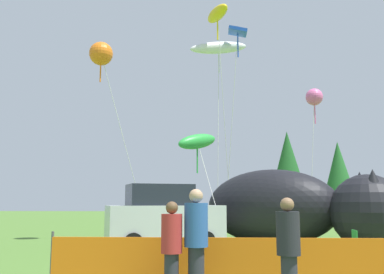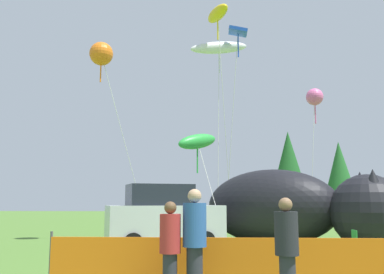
# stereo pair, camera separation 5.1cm
# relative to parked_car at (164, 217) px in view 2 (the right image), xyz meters

# --- Properties ---
(ground_plane) EXTENTS (120.00, 120.00, 0.00)m
(ground_plane) POSITION_rel_parked_car_xyz_m (2.17, -3.40, -1.11)
(ground_plane) COLOR #4C752D
(parked_car) EXTENTS (4.46, 3.00, 2.29)m
(parked_car) POSITION_rel_parked_car_xyz_m (0.00, 0.00, 0.00)
(parked_car) COLOR #B7BCC1
(parked_car) RESTS_ON ground
(folding_chair) EXTENTS (0.52, 0.52, 0.89)m
(folding_chair) POSITION_rel_parked_car_xyz_m (5.85, -3.35, -0.59)
(folding_chair) COLOR #267F33
(folding_chair) RESTS_ON ground
(inflatable_cat) EXTENTS (7.52, 5.51, 2.93)m
(inflatable_cat) POSITION_rel_parked_car_xyz_m (4.87, 1.03, 0.24)
(inflatable_cat) COLOR black
(inflatable_cat) RESTS_ON ground
(safety_fence) EXTENTS (8.68, 0.06, 1.11)m
(safety_fence) POSITION_rel_parked_car_xyz_m (3.05, -7.43, -0.61)
(safety_fence) COLOR orange
(safety_fence) RESTS_ON ground
(spectator_in_blue_shirt) EXTENTS (0.38, 0.38, 1.74)m
(spectator_in_blue_shirt) POSITION_rel_parked_car_xyz_m (3.02, -8.56, -0.16)
(spectator_in_blue_shirt) COLOR #2D2D38
(spectator_in_blue_shirt) RESTS_ON ground
(spectator_in_red_shirt) EXTENTS (0.37, 0.37, 1.68)m
(spectator_in_red_shirt) POSITION_rel_parked_car_xyz_m (1.10, -8.13, -0.19)
(spectator_in_red_shirt) COLOR #2D2D38
(spectator_in_red_shirt) RESTS_ON ground
(spectator_in_black_shirt) EXTENTS (0.41, 0.41, 1.90)m
(spectator_in_black_shirt) POSITION_rel_parked_car_xyz_m (1.52, -8.07, -0.07)
(spectator_in_black_shirt) COLOR #2D2D38
(spectator_in_black_shirt) RESTS_ON ground
(kite_orange_flower) EXTENTS (2.64, 1.91, 8.70)m
(kite_orange_flower) POSITION_rel_parked_car_xyz_m (-3.14, 2.33, 7.04)
(kite_orange_flower) COLOR silver
(kite_orange_flower) RESTS_ON ground
(kite_blue_box) EXTENTS (1.20, 1.30, 10.07)m
(kite_blue_box) POSITION_rel_parked_car_xyz_m (3.03, 4.29, 8.54)
(kite_blue_box) COLOR silver
(kite_blue_box) RESTS_ON ground
(kite_white_ghost) EXTENTS (3.15, 1.76, 9.90)m
(kite_white_ghost) POSITION_rel_parked_car_xyz_m (2.12, 4.87, 8.16)
(kite_white_ghost) COLOR silver
(kite_white_ghost) RESTS_ON ground
(kite_yellow_hero) EXTENTS (1.38, 2.53, 10.90)m
(kite_yellow_hero) POSITION_rel_parked_car_xyz_m (2.05, 3.55, 9.33)
(kite_yellow_hero) COLOR silver
(kite_yellow_hero) RESTS_ON ground
(kite_green_fish) EXTENTS (2.10, 2.73, 4.64)m
(kite_green_fish) POSITION_rel_parked_car_xyz_m (1.16, 1.63, 2.98)
(kite_green_fish) COLOR silver
(kite_green_fish) RESTS_ON ground
(kite_pink_octopus) EXTENTS (1.06, 1.21, 7.02)m
(kite_pink_octopus) POSITION_rel_parked_car_xyz_m (6.65, 4.51, 5.47)
(kite_pink_octopus) COLOR silver
(kite_pink_octopus) RESTS_ON ground
(horizon_tree_east) EXTENTS (3.48, 3.48, 8.30)m
(horizon_tree_east) POSITION_rel_parked_car_xyz_m (8.83, 25.23, 3.99)
(horizon_tree_east) COLOR brown
(horizon_tree_east) RESTS_ON ground
(horizon_tree_west) EXTENTS (3.20, 3.20, 7.64)m
(horizon_tree_west) POSITION_rel_parked_car_xyz_m (14.32, 27.91, 3.58)
(horizon_tree_west) COLOR brown
(horizon_tree_west) RESTS_ON ground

